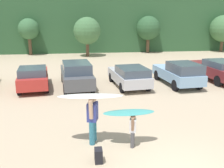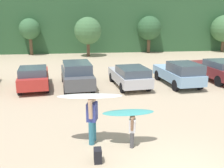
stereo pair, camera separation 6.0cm
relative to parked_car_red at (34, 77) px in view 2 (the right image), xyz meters
The scene contains 15 objects.
hillside_ridge 22.89m from the parked_car_red, 75.58° to the left, with size 108.00×12.00×8.58m, color #2D5633.
tree_far_right 15.57m from the parked_car_red, 100.00° to the left, with size 2.42×2.42×4.25m.
tree_center_left 13.98m from the parked_car_red, 73.23° to the left, with size 3.05×3.05×4.41m.
tree_center_right 19.38m from the parked_car_red, 52.75° to the left, with size 2.95×2.95×4.52m.
tree_center 26.13m from the parked_car_red, 34.89° to the left, with size 3.35×3.35×4.64m.
parked_car_red is the anchor object (origin of this frame).
parked_car_dark_gray 2.70m from the parked_car_red, ahead, with size 2.22×4.91×1.67m.
parked_car_silver 6.10m from the parked_car_red, ahead, with size 2.25×4.42×1.39m.
parked_car_sky_blue 9.40m from the parked_car_red, ahead, with size 2.13×4.55×1.61m.
parked_car_maroon 12.55m from the parked_car_red, ahead, with size 2.26×4.88×1.51m.
person_adult 8.40m from the parked_car_red, 67.23° to the right, with size 0.44×0.80×1.79m.
person_child 9.42m from the parked_car_red, 60.74° to the right, with size 0.29×0.49×1.19m.
surfboard_white 8.43m from the parked_car_red, 67.65° to the right, with size 2.33×0.83×0.08m.
surfboard_teal 9.25m from the parked_car_red, 60.94° to the right, with size 1.81×0.52×0.12m.
backpack_dropped 9.68m from the parked_car_red, 69.84° to the right, with size 0.24×0.34×0.45m.
Camera 2 is at (-2.79, -6.06, 4.43)m, focal length 41.17 mm.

